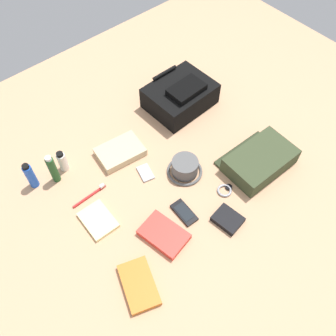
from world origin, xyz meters
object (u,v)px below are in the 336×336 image
at_px(paperback_novel, 139,285).
at_px(media_player, 146,173).
at_px(toothpaste_tube, 62,161).
at_px(wristwatch, 225,190).
at_px(notepad, 98,220).
at_px(folded_towel, 120,152).
at_px(cell_phone, 184,212).
at_px(shampoo_bottle, 53,169).
at_px(toothbrush, 91,195).
at_px(travel_guidebook, 164,235).
at_px(bucket_hat, 185,168).
at_px(deodorant_spray, 30,176).
at_px(wallet, 228,219).
at_px(backpack, 180,95).
at_px(toiletry_pouch, 259,160).

height_order(paperback_novel, media_player, paperback_novel).
height_order(toothpaste_tube, wristwatch, toothpaste_tube).
relative_size(notepad, folded_towel, 0.75).
bearing_deg(folded_towel, notepad, -141.59).
xyz_separation_m(paperback_novel, cell_phone, (0.32, 0.11, -0.00)).
xyz_separation_m(shampoo_bottle, toothbrush, (0.07, -0.16, -0.07)).
height_order(travel_guidebook, notepad, travel_guidebook).
xyz_separation_m(bucket_hat, paperback_novel, (-0.46, -0.26, -0.02)).
relative_size(deodorant_spray, wallet, 1.28).
relative_size(toothbrush, folded_towel, 0.81).
bearing_deg(cell_phone, notepad, 145.07).
relative_size(paperback_novel, toothbrush, 1.30).
xyz_separation_m(bucket_hat, wallet, (-0.03, -0.29, -0.02)).
bearing_deg(paperback_novel, backpack, 39.02).
bearing_deg(backpack, wallet, -115.17).
bearing_deg(cell_phone, deodorant_spray, 127.01).
bearing_deg(toothbrush, wallet, -52.58).
bearing_deg(paperback_novel, notepad, 83.26).
height_order(paperback_novel, wallet, same).
distance_m(cell_phone, notepad, 0.35).
bearing_deg(deodorant_spray, toiletry_pouch, -34.73).
relative_size(cell_phone, wallet, 1.09).
distance_m(travel_guidebook, cell_phone, 0.13).
distance_m(media_player, toothbrush, 0.25).
bearing_deg(shampoo_bottle, toothpaste_tube, 25.95).
distance_m(toothpaste_tube, notepad, 0.31).
height_order(toiletry_pouch, media_player, toiletry_pouch).
relative_size(travel_guidebook, folded_towel, 1.00).
height_order(toiletry_pouch, toothbrush, toiletry_pouch).
distance_m(paperback_novel, media_player, 0.49).
relative_size(toothpaste_tube, travel_guidebook, 0.54).
relative_size(deodorant_spray, notepad, 0.94).
bearing_deg(backpack, folded_towel, -172.22).
bearing_deg(wristwatch, travel_guidebook, 178.10).
xyz_separation_m(toiletry_pouch, deodorant_spray, (-0.79, 0.55, 0.03)).
height_order(wristwatch, notepad, notepad).
distance_m(backpack, paperback_novel, 0.92).
height_order(paperback_novel, folded_towel, folded_towel).
xyz_separation_m(cell_phone, folded_towel, (-0.02, 0.41, 0.01)).
bearing_deg(toothbrush, cell_phone, -53.03).
height_order(toiletry_pouch, cell_phone, toiletry_pouch).
distance_m(toiletry_pouch, cell_phone, 0.41).
distance_m(travel_guidebook, media_player, 0.30).
distance_m(toiletry_pouch, bucket_hat, 0.33).
bearing_deg(shampoo_bottle, paperback_novel, -91.62).
bearing_deg(wristwatch, deodorant_spray, 137.09).
height_order(deodorant_spray, wristwatch, deodorant_spray).
xyz_separation_m(shampoo_bottle, travel_guidebook, (0.18, -0.50, -0.06)).
xyz_separation_m(bucket_hat, media_player, (-0.13, 0.10, -0.03)).
xyz_separation_m(backpack, paperback_novel, (-0.71, -0.58, -0.05)).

